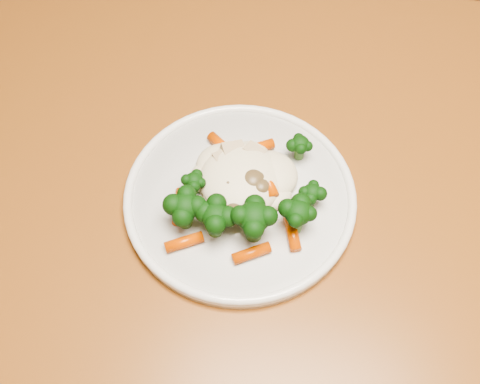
# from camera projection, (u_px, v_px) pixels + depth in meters

# --- Properties ---
(dining_table) EXTENTS (1.25, 0.84, 0.75)m
(dining_table) POSITION_uv_depth(u_px,v_px,m) (290.00, 283.00, 0.71)
(dining_table) COLOR #955522
(dining_table) RESTS_ON ground
(plate) EXTENTS (0.25, 0.25, 0.01)m
(plate) POSITION_uv_depth(u_px,v_px,m) (240.00, 199.00, 0.66)
(plate) COLOR white
(plate) RESTS_ON dining_table
(meal) EXTENTS (0.17, 0.16, 0.05)m
(meal) POSITION_uv_depth(u_px,v_px,m) (243.00, 193.00, 0.63)
(meal) COLOR #F0E4C0
(meal) RESTS_ON plate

